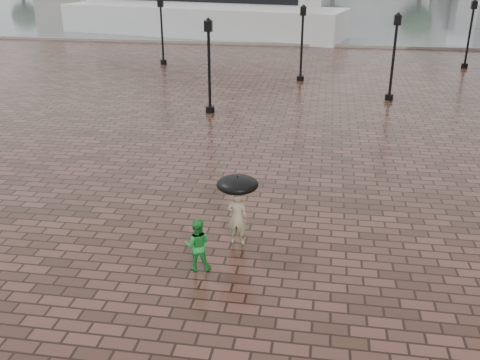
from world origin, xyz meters
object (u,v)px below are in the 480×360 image
object	(u,v)px
street_lamps	(308,44)
ferry_near	(201,5)
adult_pedestrian	(237,218)
child_pedestrian	(197,245)

from	to	relation	value
street_lamps	ferry_near	xyz separation A→B (m)	(-11.24, 19.99, 0.43)
street_lamps	adult_pedestrian	size ratio (longest dim) A/B	14.04
adult_pedestrian	ferry_near	world-z (taller)	ferry_near
street_lamps	child_pedestrian	distance (m)	21.83
adult_pedestrian	child_pedestrian	distance (m)	1.62
street_lamps	ferry_near	size ratio (longest dim) A/B	0.75
street_lamps	adult_pedestrian	xyz separation A→B (m)	(-0.91, -20.28, -1.56)
ferry_near	adult_pedestrian	bearing A→B (deg)	-62.88
child_pedestrian	ferry_near	world-z (taller)	ferry_near
adult_pedestrian	ferry_near	xyz separation A→B (m)	(-10.33, 40.26, 1.99)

